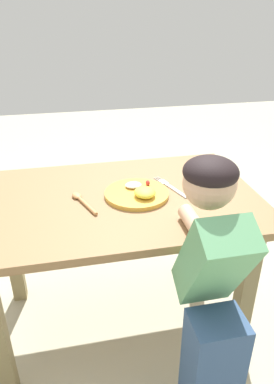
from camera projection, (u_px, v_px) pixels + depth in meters
The scene contains 6 objects.
ground_plane at pixel (119, 320), 1.78m from camera, with size 8.00×8.00×0.00m, color #B6B094.
dining_table at pixel (116, 221), 1.52m from camera, with size 1.17×0.75×0.69m.
plate at pixel (138, 193), 1.47m from camera, with size 0.26×0.26×0.05m.
fork at pixel (171, 187), 1.54m from camera, with size 0.09×0.22×0.01m.
spoon at pixel (82, 200), 1.42m from camera, with size 0.09×0.19×0.02m.
person at pixel (211, 302), 1.15m from camera, with size 0.17×0.42×1.00m.
Camera 1 is at (-0.18, -1.28, 1.38)m, focal length 33.83 mm.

